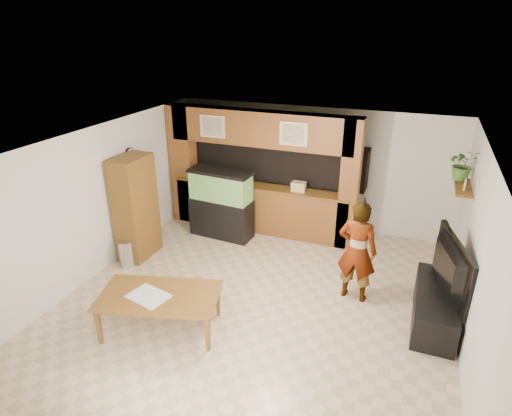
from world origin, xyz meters
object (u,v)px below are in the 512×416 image
at_px(pantry_cabinet, 135,208).
at_px(dining_table, 160,313).
at_px(aquarium, 221,204).
at_px(person, 357,251).
at_px(television, 443,267).

relative_size(pantry_cabinet, dining_table, 1.16).
distance_m(aquarium, dining_table, 3.18).
height_order(pantry_cabinet, person, pantry_cabinet).
bearing_deg(aquarium, television, -14.31).
distance_m(person, dining_table, 3.16).
xyz_separation_m(pantry_cabinet, person, (4.11, 0.09, -0.13)).
bearing_deg(dining_table, person, 21.35).
bearing_deg(pantry_cabinet, person, 1.21).
xyz_separation_m(television, person, (-1.24, 0.19, -0.10)).
bearing_deg(pantry_cabinet, aquarium, 49.29).
xyz_separation_m(aquarium, television, (4.21, -1.42, 0.24)).
relative_size(person, dining_table, 1.00).
relative_size(pantry_cabinet, person, 1.16).
relative_size(television, dining_table, 0.85).
relative_size(pantry_cabinet, television, 1.36).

